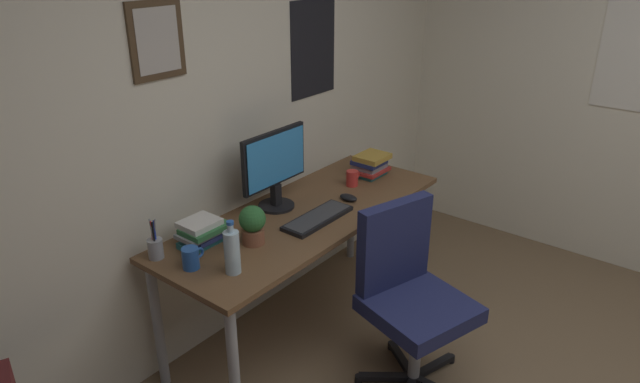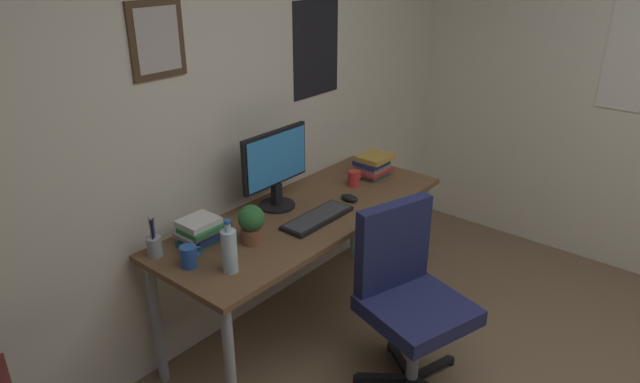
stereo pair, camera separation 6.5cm
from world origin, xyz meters
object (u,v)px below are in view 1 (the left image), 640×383
coffee_mug_far (352,178)px  book_stack_right (202,232)px  monitor (275,166)px  pen_cup (155,247)px  book_stack_left (370,165)px  coffee_mug_near (191,258)px  keyboard (318,218)px  potted_plant (252,224)px  office_chair (409,290)px  water_bottle (232,251)px  computer_mouse (348,198)px

coffee_mug_far → book_stack_right: bearing=172.3°
monitor → pen_cup: bearing=175.3°
monitor → book_stack_left: 0.74m
coffee_mug_near → pen_cup: (-0.04, 0.20, 0.00)m
keyboard → potted_plant: potted_plant is taller
pen_cup → book_stack_left: bearing=-8.1°
office_chair → potted_plant: bearing=122.7°
office_chair → water_bottle: bearing=141.5°
water_bottle → book_stack_right: water_bottle is taller
office_chair → book_stack_left: 1.00m
office_chair → pen_cup: size_ratio=4.75×
coffee_mug_near → book_stack_left: bearing=-0.5°
office_chair → monitor: 0.95m
monitor → computer_mouse: bearing=-40.0°
coffee_mug_far → potted_plant: 0.88m
monitor → book_stack_right: (-0.53, -0.01, -0.17)m
potted_plant → pen_cup: size_ratio=0.98×
computer_mouse → book_stack_left: 0.41m
potted_plant → pen_cup: (-0.38, 0.25, -0.05)m
coffee_mug_far → book_stack_right: size_ratio=0.47×
pen_cup → coffee_mug_far: bearing=-9.8°
monitor → pen_cup: monitor is taller
water_bottle → coffee_mug_near: water_bottle is taller
book_stack_right → keyboard: bearing=-26.0°
pen_cup → potted_plant: bearing=-33.4°
book_stack_left → book_stack_right: bearing=173.9°
book_stack_right → water_bottle: bearing=-105.5°
water_bottle → potted_plant: (0.25, 0.12, -0.00)m
potted_plant → pen_cup: 0.46m
water_bottle → coffee_mug_near: 0.20m
book_stack_right → computer_mouse: bearing=-16.4°
computer_mouse → potted_plant: 0.69m
computer_mouse → coffee_mug_near: bearing=172.8°
pen_cup → book_stack_left: size_ratio=0.93×
water_bottle → coffee_mug_near: (-0.09, 0.17, -0.06)m
computer_mouse → coffee_mug_near: 1.03m
book_stack_right → coffee_mug_far: bearing=-7.7°
keyboard → coffee_mug_far: bearing=14.5°
computer_mouse → book_stack_left: size_ratio=0.51×
book_stack_left → water_bottle: bearing=-173.0°
keyboard → monitor: bearing=93.0°
coffee_mug_far → book_stack_left: book_stack_left is taller
water_bottle → coffee_mug_near: size_ratio=2.21×
coffee_mug_far → pen_cup: 1.27m
monitor → keyboard: size_ratio=1.07×
computer_mouse → book_stack_left: (0.39, 0.12, 0.05)m
keyboard → pen_cup: pen_cup is taller
coffee_mug_near → potted_plant: bearing=-9.2°
keyboard → book_stack_right: bearing=154.0°
coffee_mug_far → book_stack_right: book_stack_right is taller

